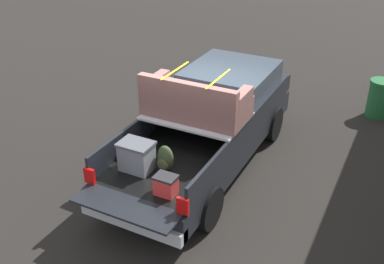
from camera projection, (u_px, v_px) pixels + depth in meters
name	position (u px, v px, depth m)	size (l,w,h in m)	color
ground_plane	(205.00, 165.00, 9.74)	(40.00, 40.00, 0.00)	black
pickup_truck	(212.00, 119.00, 9.55)	(6.05, 2.06, 2.23)	black
trash_can	(379.00, 98.00, 11.56)	(0.60, 0.60, 0.98)	#1E592D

